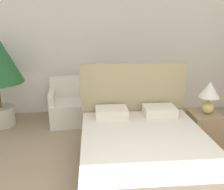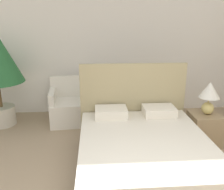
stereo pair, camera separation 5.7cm
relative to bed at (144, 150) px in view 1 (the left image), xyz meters
The scene contains 7 objects.
wall_back 2.63m from the bed, 95.20° to the left, with size 10.00×0.06×2.90m.
bed is the anchor object (origin of this frame).
armchair_near_window_left 2.07m from the bed, 123.47° to the left, with size 0.75×0.76×0.87m.
armchair_near_window_right 1.73m from the bed, 93.87° to the left, with size 0.74×0.75×0.87m.
nightstand 1.32m from the bed, 30.26° to the left, with size 0.46×0.47×0.51m.
table_lamp 1.46m from the bed, 30.19° to the left, with size 0.32×0.32×0.52m.
side_table 1.84m from the bed, 109.99° to the left, with size 0.39×0.39×0.42m.
Camera 1 is at (-0.47, -1.55, 1.98)m, focal length 40.00 mm.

